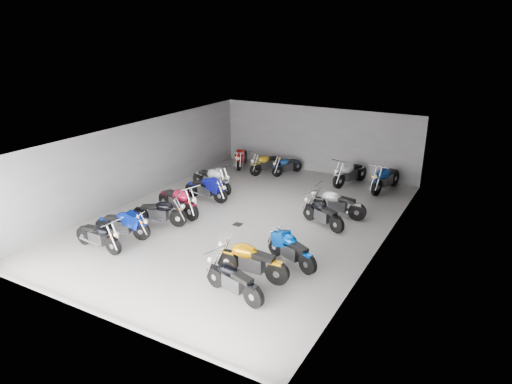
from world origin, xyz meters
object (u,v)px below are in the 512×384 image
(motorcycle_left_d, at_px, (178,201))
(motorcycle_right_c, at_px, (291,249))
(motorcycle_left_a, at_px, (98,236))
(motorcycle_right_b, at_px, (251,260))
(motorcycle_left_b, at_px, (123,224))
(motorcycle_right_a, at_px, (233,280))
(motorcycle_back_e, at_px, (350,173))
(motorcycle_left_e, at_px, (206,189))
(motorcycle_left_f, at_px, (212,179))
(motorcycle_right_f, at_px, (337,204))
(motorcycle_back_f, at_px, (385,178))
(motorcycle_back_a, at_px, (242,158))
(motorcycle_back_b, at_px, (267,163))
(motorcycle_left_c, at_px, (159,212))
(drain_grate, at_px, (238,224))
(motorcycle_right_e, at_px, (322,213))
(motorcycle_back_c, at_px, (287,165))

(motorcycle_left_d, height_order, motorcycle_right_c, motorcycle_left_d)
(motorcycle_left_a, bearing_deg, motorcycle_right_b, 102.69)
(motorcycle_left_b, relative_size, motorcycle_right_a, 1.00)
(motorcycle_right_c, distance_m, motorcycle_back_e, 8.10)
(motorcycle_left_e, relative_size, motorcycle_left_f, 0.90)
(motorcycle_right_f, bearing_deg, motorcycle_back_f, -15.52)
(motorcycle_right_b, xyz_separation_m, motorcycle_back_a, (-5.92, 9.35, -0.05))
(motorcycle_left_f, relative_size, motorcycle_right_c, 1.18)
(motorcycle_left_f, xyz_separation_m, motorcycle_right_f, (5.68, -0.02, -0.04))
(motorcycle_right_a, xyz_separation_m, motorcycle_back_b, (-4.36, 10.10, 0.01))
(motorcycle_left_a, xyz_separation_m, motorcycle_left_e, (0.42, 5.40, 0.02))
(motorcycle_left_a, xyz_separation_m, motorcycle_left_d, (0.41, 3.56, 0.08))
(motorcycle_right_b, relative_size, motorcycle_back_f, 0.96)
(motorcycle_left_a, height_order, motorcycle_left_c, motorcycle_left_c)
(motorcycle_left_a, xyz_separation_m, motorcycle_back_a, (-0.78, 10.22, 0.01))
(motorcycle_left_b, relative_size, motorcycle_right_b, 0.90)
(drain_grate, height_order, motorcycle_right_a, motorcycle_right_a)
(motorcycle_right_e, height_order, motorcycle_back_e, motorcycle_back_e)
(motorcycle_left_b, xyz_separation_m, motorcycle_back_c, (1.76, 9.17, -0.04))
(motorcycle_left_a, distance_m, motorcycle_back_a, 10.25)
(motorcycle_right_f, height_order, motorcycle_back_a, motorcycle_right_f)
(drain_grate, xyz_separation_m, motorcycle_left_a, (-2.85, -3.87, 0.48))
(motorcycle_left_f, bearing_deg, motorcycle_left_e, 35.91)
(motorcycle_left_a, distance_m, motorcycle_back_f, 12.10)
(motorcycle_left_a, bearing_deg, motorcycle_left_d, 176.61)
(motorcycle_left_b, xyz_separation_m, motorcycle_right_f, (5.70, 5.27, 0.03))
(motorcycle_left_f, bearing_deg, motorcycle_back_f, 134.82)
(motorcycle_right_e, xyz_separation_m, motorcycle_back_e, (-0.62, 4.93, 0.07))
(motorcycle_back_e, bearing_deg, motorcycle_right_c, 114.69)
(motorcycle_right_f, relative_size, motorcycle_back_f, 0.93)
(motorcycle_right_b, relative_size, motorcycle_back_a, 1.15)
(motorcycle_back_c, bearing_deg, motorcycle_back_a, 20.59)
(motorcycle_back_e, bearing_deg, motorcycle_right_f, 120.12)
(motorcycle_left_e, bearing_deg, motorcycle_right_b, 48.05)
(motorcycle_back_b, bearing_deg, motorcycle_left_d, 107.07)
(motorcycle_left_b, relative_size, motorcycle_left_d, 0.89)
(motorcycle_right_b, xyz_separation_m, motorcycle_back_e, (-0.19, 9.34, 0.01))
(motorcycle_right_a, distance_m, motorcycle_back_e, 10.41)
(motorcycle_right_a, bearing_deg, motorcycle_right_f, 9.17)
(motorcycle_right_b, height_order, motorcycle_right_f, motorcycle_right_b)
(motorcycle_right_c, bearing_deg, motorcycle_back_c, 49.33)
(motorcycle_left_f, xyz_separation_m, motorcycle_right_b, (5.10, -5.48, -0.02))
(motorcycle_left_f, height_order, motorcycle_back_b, motorcycle_left_f)
(motorcycle_back_a, bearing_deg, motorcycle_left_a, 74.49)
(motorcycle_right_e, distance_m, motorcycle_back_e, 4.97)
(motorcycle_left_a, distance_m, motorcycle_left_e, 5.42)
(motorcycle_left_d, xyz_separation_m, motorcycle_left_e, (0.01, 1.84, -0.06))
(motorcycle_right_b, distance_m, motorcycle_back_c, 9.94)
(drain_grate, relative_size, motorcycle_back_f, 0.13)
(motorcycle_right_e, bearing_deg, motorcycle_left_e, 112.86)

